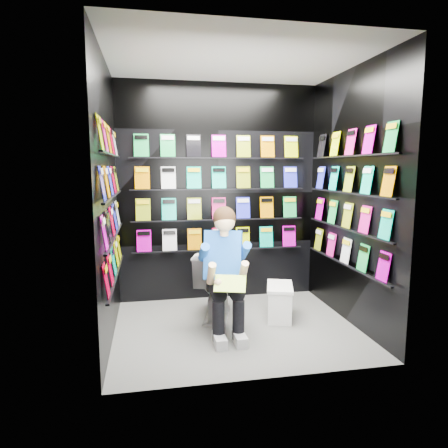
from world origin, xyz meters
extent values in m
plane|color=slate|center=(0.00, 0.00, 0.00)|extent=(2.40, 2.40, 0.00)
plane|color=white|center=(0.00, 0.00, 2.60)|extent=(2.40, 2.40, 0.00)
cube|color=black|center=(0.00, 1.00, 1.30)|extent=(2.40, 0.04, 2.60)
cube|color=black|center=(0.00, -1.00, 1.30)|extent=(2.40, 0.04, 2.60)
cube|color=black|center=(-1.20, 0.00, 1.30)|extent=(0.04, 2.00, 2.60)
cube|color=black|center=(1.20, 0.00, 1.30)|extent=(0.04, 2.00, 2.60)
imported|color=white|center=(-0.14, 0.35, 0.37)|extent=(0.62, 0.84, 0.73)
cube|color=silver|center=(0.52, 0.17, 0.17)|extent=(0.37, 0.50, 0.33)
cube|color=silver|center=(0.52, 0.17, 0.35)|extent=(0.39, 0.52, 0.03)
cube|color=green|center=(-0.14, -0.38, 0.58)|extent=(0.32, 0.24, 0.12)
camera|label=1|loc=(-0.83, -3.76, 1.60)|focal=32.00mm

